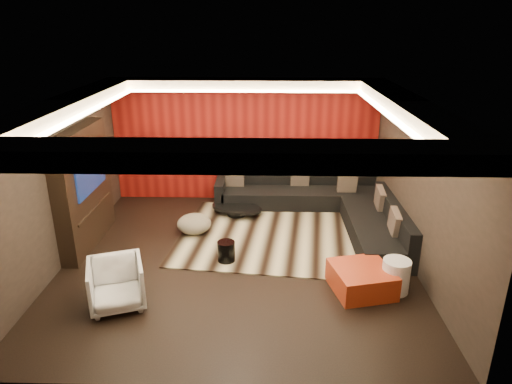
{
  "coord_description": "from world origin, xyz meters",
  "views": [
    {
      "loc": [
        0.49,
        -7.12,
        3.97
      ],
      "look_at": [
        0.3,
        0.6,
        1.05
      ],
      "focal_mm": 32.0,
      "sensor_mm": 36.0,
      "label": 1
    }
  ],
  "objects_px": {
    "sectional_sofa": "(325,206)",
    "coffee_table": "(237,211)",
    "armchair": "(116,284)",
    "white_side_table": "(396,276)",
    "drum_stool": "(226,251)",
    "orange_ottoman": "(361,279)"
  },
  "relations": [
    {
      "from": "white_side_table",
      "to": "armchair",
      "type": "xyz_separation_m",
      "value": [
        -4.19,
        -0.48,
        0.09
      ]
    },
    {
      "from": "coffee_table",
      "to": "armchair",
      "type": "height_order",
      "value": "armchair"
    },
    {
      "from": "drum_stool",
      "to": "armchair",
      "type": "distance_m",
      "value": 2.01
    },
    {
      "from": "orange_ottoman",
      "to": "white_side_table",
      "type": "bearing_deg",
      "value": -0.97
    },
    {
      "from": "armchair",
      "to": "coffee_table",
      "type": "bearing_deg",
      "value": 46.0
    },
    {
      "from": "orange_ottoman",
      "to": "sectional_sofa",
      "type": "bearing_deg",
      "value": 95.04
    },
    {
      "from": "armchair",
      "to": "sectional_sofa",
      "type": "relative_size",
      "value": 0.22
    },
    {
      "from": "orange_ottoman",
      "to": "drum_stool",
      "type": "bearing_deg",
      "value": 158.77
    },
    {
      "from": "drum_stool",
      "to": "armchair",
      "type": "relative_size",
      "value": 0.46
    },
    {
      "from": "coffee_table",
      "to": "white_side_table",
      "type": "distance_m",
      "value": 3.91
    },
    {
      "from": "drum_stool",
      "to": "orange_ottoman",
      "type": "distance_m",
      "value": 2.34
    },
    {
      "from": "drum_stool",
      "to": "sectional_sofa",
      "type": "relative_size",
      "value": 0.1
    },
    {
      "from": "drum_stool",
      "to": "orange_ottoman",
      "type": "xyz_separation_m",
      "value": [
        2.18,
        -0.85,
        -0.01
      ]
    },
    {
      "from": "sectional_sofa",
      "to": "coffee_table",
      "type": "bearing_deg",
      "value": 178.05
    },
    {
      "from": "drum_stool",
      "to": "armchair",
      "type": "xyz_separation_m",
      "value": [
        -1.49,
        -1.34,
        0.16
      ]
    },
    {
      "from": "orange_ottoman",
      "to": "armchair",
      "type": "xyz_separation_m",
      "value": [
        -3.67,
        -0.49,
        0.16
      ]
    },
    {
      "from": "coffee_table",
      "to": "sectional_sofa",
      "type": "xyz_separation_m",
      "value": [
        1.89,
        -0.06,
        0.15
      ]
    },
    {
      "from": "white_side_table",
      "to": "armchair",
      "type": "height_order",
      "value": "armchair"
    },
    {
      "from": "white_side_table",
      "to": "orange_ottoman",
      "type": "distance_m",
      "value": 0.52
    },
    {
      "from": "sectional_sofa",
      "to": "drum_stool",
      "type": "bearing_deg",
      "value": -134.8
    },
    {
      "from": "sectional_sofa",
      "to": "white_side_table",
      "type": "bearing_deg",
      "value": -74.74
    },
    {
      "from": "coffee_table",
      "to": "drum_stool",
      "type": "distance_m",
      "value": 2.02
    }
  ]
}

